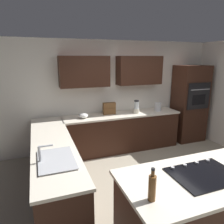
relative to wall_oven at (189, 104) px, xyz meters
The scene contains 16 objects.
ground_plane 2.72m from the wall_oven, 42.84° to the left, with size 14.00×14.00×0.00m, color #9E937F.
wall_back 1.99m from the wall_oven, ahead, with size 6.00×0.44×2.60m.
lower_cabinets_back 2.03m from the wall_oven, ahead, with size 2.80×0.60×0.86m, color #381E14.
countertop_back 1.95m from the wall_oven, ahead, with size 2.84×0.64×0.04m, color silver.
lower_cabinets_side 3.89m from the wall_oven, 17.62° to the left, with size 0.60×2.90×0.86m, color #381E14.
countertop_side 3.85m from the wall_oven, 17.62° to the left, with size 0.64×2.94×0.04m, color silver.
island_base 3.57m from the wall_oven, 53.04° to the left, with size 1.89×0.89×0.86m, color #381E14.
island_top 3.52m from the wall_oven, 53.04° to the left, with size 1.97×0.97×0.04m, color silver.
wall_oven is the anchor object (origin of this frame).
sink_unit 4.12m from the wall_oven, 26.87° to the left, with size 0.46×0.70×0.23m.
cooktop 3.52m from the wall_oven, 52.99° to the left, with size 0.76×0.56×0.03m.
blender 1.60m from the wall_oven, ahead, with size 0.15×0.15×0.31m.
mixing_bowl 2.90m from the wall_oven, ahead, with size 0.21×0.21×0.12m, color white.
spice_rack 2.25m from the wall_oven, ahead, with size 0.30×0.11×0.28m.
kettle 1.00m from the wall_oven, ahead, with size 0.17×0.17×0.20m, color #B7BABF.
oil_bottle 4.17m from the wall_oven, 45.74° to the left, with size 0.07×0.07×0.33m.
Camera 1 is at (2.00, 2.75, 2.20)m, focal length 33.82 mm.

